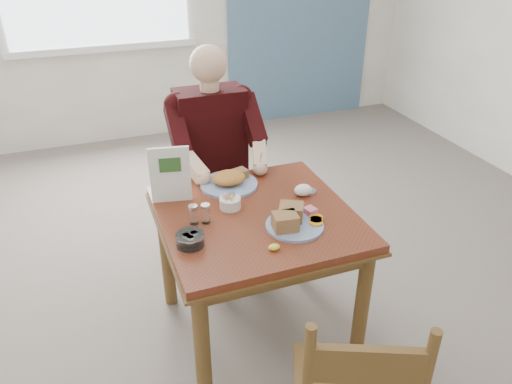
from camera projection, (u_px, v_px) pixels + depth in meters
name	position (u px, v px, depth m)	size (l,w,h in m)	color
floor	(256.00, 329.00, 2.75)	(6.00, 6.00, 0.00)	#6D6158
lemon_wedge	(274.00, 247.00, 2.12)	(0.05, 0.04, 0.03)	yellow
napkin	(303.00, 190.00, 2.52)	(0.09, 0.08, 0.06)	white
metal_dish	(308.00, 191.00, 2.56)	(0.08, 0.08, 0.01)	silver
table	(256.00, 233.00, 2.44)	(0.92, 0.92, 0.75)	maroon
chair_far	(213.00, 188.00, 3.17)	(0.42, 0.42, 0.95)	brown
diner	(215.00, 146.00, 2.93)	(0.53, 0.56, 1.39)	tan
near_plate	(292.00, 220.00, 2.27)	(0.33, 0.33, 0.09)	white
far_plate	(230.00, 180.00, 2.61)	(0.37, 0.37, 0.08)	white
caddy	(230.00, 203.00, 2.41)	(0.13, 0.13, 0.08)	white
shakers	(200.00, 214.00, 2.29)	(0.11, 0.06, 0.10)	white
creamer	(190.00, 239.00, 2.14)	(0.14, 0.14, 0.06)	white
menu	(170.00, 174.00, 2.42)	(0.20, 0.05, 0.29)	white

